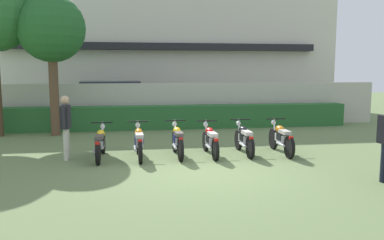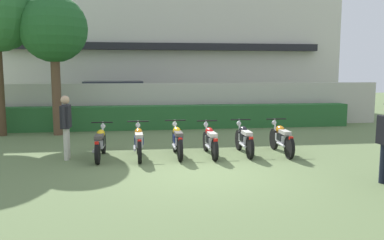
% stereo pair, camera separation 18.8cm
% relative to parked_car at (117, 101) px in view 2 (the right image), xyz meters
% --- Properties ---
extents(ground, '(60.00, 60.00, 0.00)m').
position_rel_parked_car_xyz_m(ground, '(2.53, -9.82, -0.94)').
color(ground, '#607547').
extents(building, '(19.37, 6.50, 6.87)m').
position_rel_parked_car_xyz_m(building, '(2.53, 5.08, 2.50)').
color(building, beige).
rests_on(building, ground).
extents(compound_wall, '(18.40, 0.30, 1.84)m').
position_rel_parked_car_xyz_m(compound_wall, '(2.53, -2.08, -0.01)').
color(compound_wall, '#BCB7A8').
rests_on(compound_wall, ground).
extents(hedge_row, '(14.72, 0.70, 0.95)m').
position_rel_parked_car_xyz_m(hedge_row, '(2.53, -2.78, -0.46)').
color(hedge_row, '#28602D').
rests_on(hedge_row, ground).
extents(parked_car, '(4.60, 2.29, 1.89)m').
position_rel_parked_car_xyz_m(parked_car, '(0.00, 0.00, 0.00)').
color(parked_car, black).
rests_on(parked_car, ground).
extents(tree_far_side, '(2.42, 2.42, 5.10)m').
position_rel_parked_car_xyz_m(tree_far_side, '(-1.97, -3.81, 2.90)').
color(tree_far_side, brown).
rests_on(tree_far_side, ground).
extents(motorcycle_in_row_0, '(0.60, 1.92, 0.95)m').
position_rel_parked_car_xyz_m(motorcycle_in_row_0, '(-0.02, -8.04, -0.50)').
color(motorcycle_in_row_0, black).
rests_on(motorcycle_in_row_0, ground).
extents(motorcycle_in_row_1, '(0.60, 1.88, 0.97)m').
position_rel_parked_car_xyz_m(motorcycle_in_row_1, '(1.01, -8.13, -0.48)').
color(motorcycle_in_row_1, black).
rests_on(motorcycle_in_row_1, ground).
extents(motorcycle_in_row_2, '(0.60, 1.85, 0.98)m').
position_rel_parked_car_xyz_m(motorcycle_in_row_2, '(2.07, -8.04, -0.48)').
color(motorcycle_in_row_2, black).
rests_on(motorcycle_in_row_2, ground).
extents(motorcycle_in_row_3, '(0.60, 1.88, 0.95)m').
position_rel_parked_car_xyz_m(motorcycle_in_row_3, '(3.00, -8.08, -0.49)').
color(motorcycle_in_row_3, black).
rests_on(motorcycle_in_row_3, ground).
extents(motorcycle_in_row_4, '(0.60, 1.85, 0.96)m').
position_rel_parked_car_xyz_m(motorcycle_in_row_4, '(4.00, -8.03, -0.49)').
color(motorcycle_in_row_4, black).
rests_on(motorcycle_in_row_4, ground).
extents(motorcycle_in_row_5, '(0.60, 1.95, 0.97)m').
position_rel_parked_car_xyz_m(motorcycle_in_row_5, '(5.07, -8.13, -0.48)').
color(motorcycle_in_row_5, black).
rests_on(motorcycle_in_row_5, ground).
extents(inspector_person, '(0.23, 0.69, 1.73)m').
position_rel_parked_car_xyz_m(inspector_person, '(-0.92, -8.00, 0.09)').
color(inspector_person, beige).
rests_on(inspector_person, ground).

